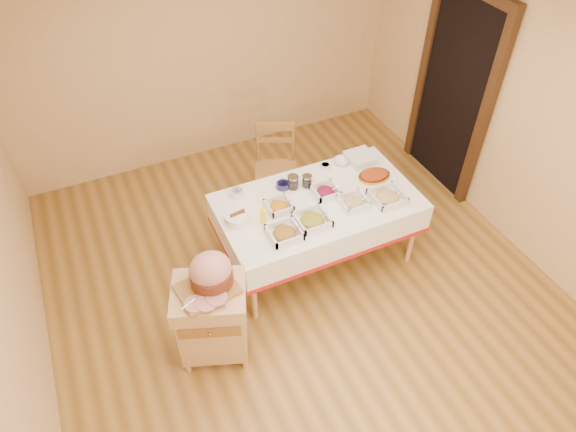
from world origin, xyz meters
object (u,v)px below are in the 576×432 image
object	(u,v)px
ham_on_board	(210,274)
plate_stack	(360,158)
butcher_cart	(212,317)
mustard_bottle	(263,215)
preserve_jar_left	(293,183)
preserve_jar_right	(307,181)
dining_table	(317,214)
bread_basket	(238,218)
dining_chair	(276,168)
brass_platter	(374,176)

from	to	relation	value
ham_on_board	plate_stack	bearing A→B (deg)	26.27
butcher_cart	mustard_bottle	distance (m)	0.96
butcher_cart	preserve_jar_left	xyz separation A→B (m)	(1.11, 0.85, 0.37)
ham_on_board	preserve_jar_right	world-z (taller)	ham_on_board
butcher_cart	plate_stack	xyz separation A→B (m)	(1.89, 0.95, 0.35)
dining_table	preserve_jar_right	distance (m)	0.32
ham_on_board	bread_basket	xyz separation A→B (m)	(0.44, 0.61, -0.12)
butcher_cart	ham_on_board	bearing A→B (deg)	38.04
preserve_jar_right	bread_basket	bearing A→B (deg)	-166.64
dining_table	plate_stack	bearing A→B (deg)	28.58
dining_chair	bread_basket	xyz separation A→B (m)	(-0.73, -0.86, 0.31)
dining_chair	preserve_jar_right	world-z (taller)	dining_chair
bread_basket	plate_stack	world-z (taller)	bread_basket
bread_basket	butcher_cart	bearing A→B (deg)	-127.09
ham_on_board	plate_stack	xyz separation A→B (m)	(1.84, 0.91, -0.13)
dining_chair	preserve_jar_left	world-z (taller)	dining_chair
dining_table	brass_platter	size ratio (longest dim) A/B	5.68
plate_stack	brass_platter	size ratio (longest dim) A/B	0.80
mustard_bottle	plate_stack	bearing A→B (deg)	18.45
dining_chair	preserve_jar_left	bearing A→B (deg)	-99.31
dining_table	preserve_jar_right	xyz separation A→B (m)	(0.00, 0.23, 0.22)
dining_chair	preserve_jar_left	distance (m)	0.74
mustard_bottle	bread_basket	bearing A→B (deg)	153.42
butcher_cart	preserve_jar_right	size ratio (longest dim) A/B	6.63
ham_on_board	butcher_cart	bearing A→B (deg)	-141.96
preserve_jar_right	mustard_bottle	bearing A→B (deg)	-153.45
dining_table	preserve_jar_left	bearing A→B (deg)	115.97
preserve_jar_left	plate_stack	distance (m)	0.78
butcher_cart	bread_basket	size ratio (longest dim) A/B	3.47
dining_table	brass_platter	distance (m)	0.67
plate_stack	preserve_jar_left	bearing A→B (deg)	-173.22
dining_table	brass_platter	world-z (taller)	brass_platter
ham_on_board	preserve_jar_left	distance (m)	1.35
ham_on_board	bread_basket	bearing A→B (deg)	54.07
ham_on_board	mustard_bottle	distance (m)	0.82
butcher_cart	bread_basket	distance (m)	0.88
preserve_jar_left	preserve_jar_right	distance (m)	0.13
dining_table	ham_on_board	distance (m)	1.36
dining_table	mustard_bottle	bearing A→B (deg)	-175.00
dining_chair	brass_platter	bearing A→B (deg)	-51.80
preserve_jar_left	bread_basket	bearing A→B (deg)	-161.41
dining_chair	preserve_jar_right	distance (m)	0.76
butcher_cart	preserve_jar_left	bearing A→B (deg)	37.49
preserve_jar_left	brass_platter	size ratio (longest dim) A/B	0.42
ham_on_board	brass_platter	distance (m)	1.95
dining_chair	butcher_cart	bearing A→B (deg)	-129.00
butcher_cart	preserve_jar_right	xyz separation A→B (m)	(1.24, 0.82, 0.36)
ham_on_board	mustard_bottle	bearing A→B (deg)	38.53
bread_basket	plate_stack	size ratio (longest dim) A/B	0.89
dining_table	ham_on_board	xyz separation A→B (m)	(-1.19, -0.56, 0.33)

